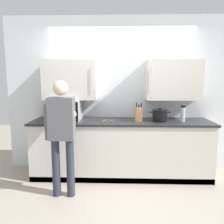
{
  "coord_description": "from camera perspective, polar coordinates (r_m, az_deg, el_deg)",
  "views": [
    {
      "loc": [
        -0.04,
        -2.93,
        1.64
      ],
      "look_at": [
        -0.15,
        0.61,
        1.09
      ],
      "focal_mm": 35.61,
      "sensor_mm": 36.0,
      "label": 1
    }
  ],
  "objects": [
    {
      "name": "ground_plane",
      "position": [
        3.35,
        2.37,
        -20.48
      ],
      "size": [
        9.2,
        9.2,
        0.0
      ],
      "primitive_type": "plane",
      "color": "#9E9384"
    },
    {
      "name": "back_wall_tiled",
      "position": [
        3.92,
        2.38,
        5.43
      ],
      "size": [
        4.06,
        0.44,
        2.69
      ],
      "color": "silver",
      "rests_on": "ground_plane"
    },
    {
      "name": "counter_unit",
      "position": [
        3.77,
        2.33,
        -9.3
      ],
      "size": [
        2.94,
        0.68,
        0.94
      ],
      "color": "beige",
      "rests_on": "ground_plane"
    },
    {
      "name": "microwave_oven",
      "position": [
        3.77,
        -12.15,
        0.51
      ],
      "size": [
        0.49,
        0.74,
        0.33
      ],
      "color": "#B7BABF",
      "rests_on": "counter_unit"
    },
    {
      "name": "stock_pot",
      "position": [
        3.65,
        12.17,
        -0.87
      ],
      "size": [
        0.34,
        0.24,
        0.22
      ],
      "color": "black",
      "rests_on": "counter_unit"
    },
    {
      "name": "wooden_spoon",
      "position": [
        3.57,
        -0.97,
        -2.3
      ],
      "size": [
        0.19,
        0.18,
        0.02
      ],
      "color": "brown",
      "rests_on": "counter_unit"
    },
    {
      "name": "thermos_flask",
      "position": [
        3.72,
        17.73,
        -0.37
      ],
      "size": [
        0.08,
        0.08,
        0.26
      ],
      "color": "#B7BABF",
      "rests_on": "counter_unit"
    },
    {
      "name": "knife_block",
      "position": [
        3.6,
        6.83,
        -0.63
      ],
      "size": [
        0.11,
        0.15,
        0.31
      ],
      "color": "#A37547",
      "rests_on": "counter_unit"
    },
    {
      "name": "person_figure",
      "position": [
        3.08,
        -12.79,
        -4.24
      ],
      "size": [
        0.44,
        0.55,
        1.61
      ],
      "color": "#282D3D",
      "rests_on": "ground_plane"
    }
  ]
}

